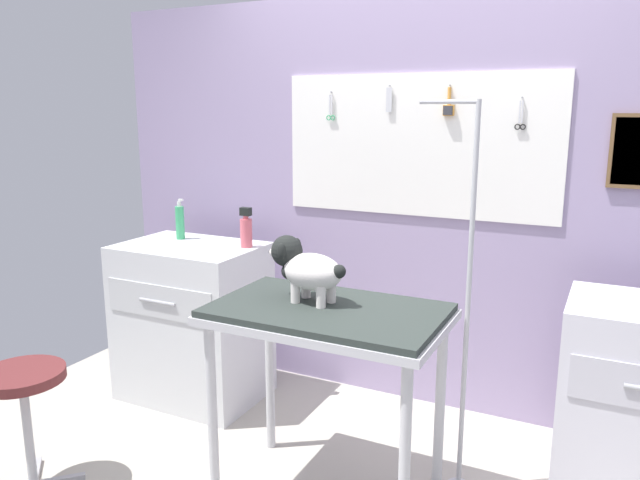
% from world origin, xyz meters
% --- Properties ---
extents(rear_wall_panel, '(4.00, 0.11, 2.30)m').
position_xyz_m(rear_wall_panel, '(0.01, 1.28, 1.16)').
color(rear_wall_panel, '#9887AC').
rests_on(rear_wall_panel, ground).
extents(grooming_table, '(0.98, 0.60, 0.88)m').
position_xyz_m(grooming_table, '(-0.06, 0.19, 0.78)').
color(grooming_table, '#B7B7BC').
rests_on(grooming_table, ground).
extents(grooming_arm, '(0.30, 0.11, 1.72)m').
position_xyz_m(grooming_arm, '(0.44, 0.51, 0.81)').
color(grooming_arm, '#B7B7BC').
rests_on(grooming_arm, ground).
extents(dog, '(0.38, 0.20, 0.28)m').
position_xyz_m(dog, '(-0.18, 0.22, 1.03)').
color(dog, white).
rests_on(dog, grooming_table).
extents(counter_left, '(0.80, 0.58, 0.92)m').
position_xyz_m(counter_left, '(-1.19, 0.73, 0.46)').
color(counter_left, silver).
rests_on(counter_left, ground).
extents(stool, '(0.36, 0.36, 0.57)m').
position_xyz_m(stool, '(-1.28, -0.35, 0.47)').
color(stool, '#9E9EA3').
rests_on(stool, ground).
extents(spray_bottle_short, '(0.07, 0.07, 0.23)m').
position_xyz_m(spray_bottle_short, '(-0.87, 0.83, 1.02)').
color(spray_bottle_short, '#CE5965').
rests_on(spray_bottle_short, counter_left).
extents(pump_bottle_white, '(0.05, 0.05, 0.24)m').
position_xyz_m(pump_bottle_white, '(-1.34, 0.84, 1.02)').
color(pump_bottle_white, '#3AA767').
rests_on(pump_bottle_white, counter_left).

